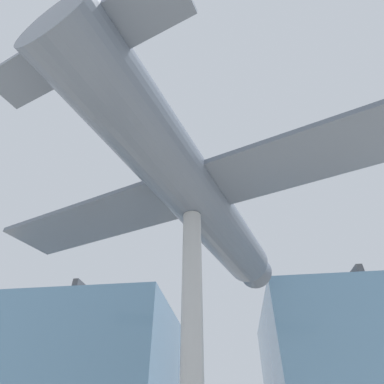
% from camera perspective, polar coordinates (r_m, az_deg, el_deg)
% --- Properties ---
extents(glass_pavilion_left, '(10.58, 13.49, 9.33)m').
position_cam_1_polar(glass_pavilion_left, '(25.52, -17.48, -31.30)').
color(glass_pavilion_left, slate).
rests_on(glass_pavilion_left, ground_plane).
extents(glass_pavilion_right, '(10.58, 13.49, 9.33)m').
position_cam_1_polar(glass_pavilion_right, '(24.82, 28.61, -28.72)').
color(glass_pavilion_right, slate).
rests_on(glass_pavilion_right, ground_plane).
extents(support_pylon_central, '(0.58, 0.58, 7.40)m').
position_cam_1_polar(support_pylon_central, '(8.41, 0.00, -25.99)').
color(support_pylon_central, '#999EA3').
rests_on(support_pylon_central, ground_plane).
extents(suspended_airplane, '(16.24, 14.33, 2.86)m').
position_cam_1_polar(suspended_airplane, '(10.72, 0.81, -0.99)').
color(suspended_airplane, '#4C5666').
rests_on(suspended_airplane, support_pylon_central).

